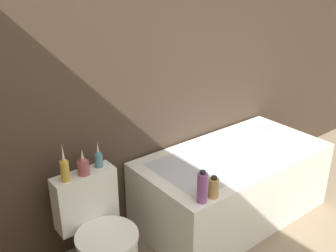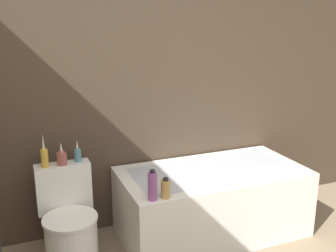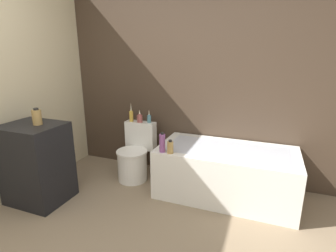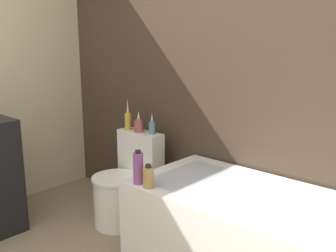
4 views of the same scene
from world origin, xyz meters
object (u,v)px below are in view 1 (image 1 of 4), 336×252
bathtub (232,184)px  shampoo_bottle_tall (202,188)px  toilet (102,243)px  shampoo_bottle_short (214,188)px  vase_gold (65,169)px  vase_silver (83,166)px  vase_bronze (98,158)px

bathtub → shampoo_bottle_tall: size_ratio=6.96×
toilet → shampoo_bottle_short: (0.64, -0.35, 0.35)m
shampoo_bottle_tall → vase_gold: bearing=142.0°
vase_silver → shampoo_bottle_short: vase_silver is taller
vase_bronze → toilet: bearing=-121.3°
vase_silver → shampoo_bottle_short: (0.64, -0.53, -0.15)m
toilet → vase_silver: vase_silver is taller
shampoo_bottle_tall → shampoo_bottle_short: shampoo_bottle_tall is taller
bathtub → shampoo_bottle_short: shampoo_bottle_short is taller
shampoo_bottle_short → vase_silver: bearing=140.2°
shampoo_bottle_short → vase_gold: bearing=145.4°
bathtub → vase_bronze: size_ratio=8.60×
toilet → vase_bronze: vase_bronze is taller
bathtub → vase_silver: vase_silver is taller
vase_gold → shampoo_bottle_short: (0.76, -0.53, -0.17)m
toilet → bathtub: bearing=-0.7°
vase_gold → shampoo_bottle_short: vase_gold is taller
vase_gold → vase_silver: vase_gold is taller
toilet → shampoo_bottle_tall: 0.75m
shampoo_bottle_short → toilet: bearing=150.9°
shampoo_bottle_short → bathtub: bearing=31.1°
vase_silver → shampoo_bottle_short: bearing=-39.8°
vase_bronze → shampoo_bottle_tall: bearing=-53.0°
bathtub → shampoo_bottle_short: 0.74m
vase_gold → shampoo_bottle_tall: size_ratio=1.16×
bathtub → toilet: 1.20m
vase_gold → bathtub: bearing=-8.0°
vase_silver → bathtub: bearing=-9.1°
bathtub → toilet: (-1.20, 0.02, 0.01)m
vase_silver → shampoo_bottle_short: 0.84m
toilet → shampoo_bottle_tall: (0.54, -0.35, 0.38)m
shampoo_bottle_tall → shampoo_bottle_short: bearing=-3.2°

